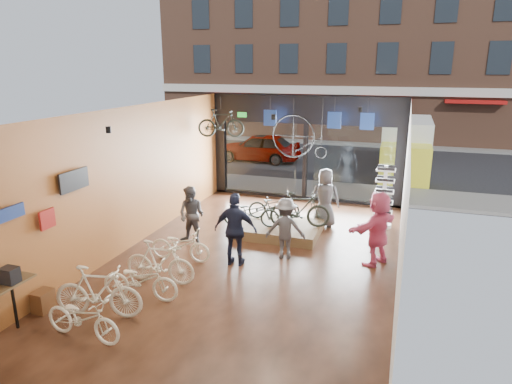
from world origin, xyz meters
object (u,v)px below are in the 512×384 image
at_px(floor_bike_2, 140,280).
at_px(customer_2, 236,230).
at_px(box_truck, 406,149).
at_px(floor_bike_4, 180,245).
at_px(display_bike_mid, 300,210).
at_px(customer_4, 325,198).
at_px(display_bike_right, 274,206).
at_px(floor_bike_1, 98,292).
at_px(display_bike_left, 251,213).
at_px(floor_bike_0, 83,318).
at_px(display_platform, 279,229).
at_px(customer_3, 285,229).
at_px(hung_bike, 221,123).
at_px(customer_1, 192,215).
at_px(sunglasses_rack, 384,197).
at_px(penny_farthing, 302,138).
at_px(customer_5, 378,228).
at_px(floor_bike_3, 160,262).
at_px(street_car, 259,147).

bearing_deg(floor_bike_2, customer_2, -36.25).
relative_size(box_truck, customer_2, 3.35).
distance_m(floor_bike_4, display_bike_mid, 3.62).
bearing_deg(customer_4, display_bike_right, 16.81).
bearing_deg(floor_bike_1, display_bike_left, -27.27).
relative_size(floor_bike_0, display_platform, 0.67).
bearing_deg(customer_3, floor_bike_2, 42.26).
bearing_deg(display_platform, box_truck, 69.04).
relative_size(display_platform, hung_bike, 1.52).
xyz_separation_m(customer_1, customer_4, (3.28, 2.52, 0.10)).
distance_m(display_bike_right, sunglasses_rack, 3.36).
xyz_separation_m(customer_3, penny_farthing, (-0.53, 4.07, 1.70)).
distance_m(display_platform, display_bike_right, 0.79).
bearing_deg(floor_bike_0, floor_bike_2, -3.28).
xyz_separation_m(floor_bike_1, floor_bike_2, (0.40, 0.87, -0.10)).
xyz_separation_m(floor_bike_4, customer_5, (4.75, 1.36, 0.53)).
bearing_deg(display_bike_right, floor_bike_0, 150.56).
relative_size(floor_bike_0, customer_5, 0.86).
relative_size(floor_bike_2, customer_5, 0.89).
bearing_deg(customer_4, customer_2, 58.75).
bearing_deg(display_bike_left, hung_bike, 25.96).
xyz_separation_m(floor_bike_3, display_platform, (1.74, 3.86, -0.36)).
distance_m(street_car, sunglasses_rack, 10.63).
distance_m(floor_bike_4, hung_bike, 5.37).
height_order(floor_bike_4, penny_farthing, penny_farthing).
xyz_separation_m(floor_bike_0, sunglasses_rack, (4.81, 7.89, 0.54)).
bearing_deg(floor_bike_0, customer_5, -40.08).
height_order(floor_bike_3, floor_bike_4, floor_bike_3).
bearing_deg(display_bike_right, penny_farthing, -26.26).
height_order(sunglasses_rack, hung_bike, hung_bike).
height_order(floor_bike_3, hung_bike, hung_bike).
distance_m(floor_bike_0, floor_bike_3, 2.42).
bearing_deg(customer_4, display_bike_mid, 58.55).
bearing_deg(floor_bike_0, customer_4, -19.06).
xyz_separation_m(floor_bike_4, display_bike_right, (1.58, 3.09, 0.29)).
bearing_deg(floor_bike_3, sunglasses_rack, -43.61).
height_order(display_platform, customer_1, customer_1).
bearing_deg(hung_bike, floor_bike_3, 175.53).
relative_size(display_bike_mid, penny_farthing, 0.96).
bearing_deg(display_platform, customer_1, -146.58).
bearing_deg(display_platform, display_bike_left, -148.85).
distance_m(display_bike_right, customer_4, 1.59).
relative_size(display_bike_mid, customer_3, 1.09).
xyz_separation_m(street_car, hung_bike, (1.18, -7.80, 2.20)).
distance_m(street_car, display_bike_right, 10.04).
distance_m(street_car, customer_4, 10.08).
bearing_deg(floor_bike_2, display_bike_left, -20.44).
bearing_deg(display_bike_mid, floor_bike_4, 120.91).
bearing_deg(display_bike_left, sunglasses_rack, -72.01).
bearing_deg(floor_bike_3, customer_5, -63.98).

